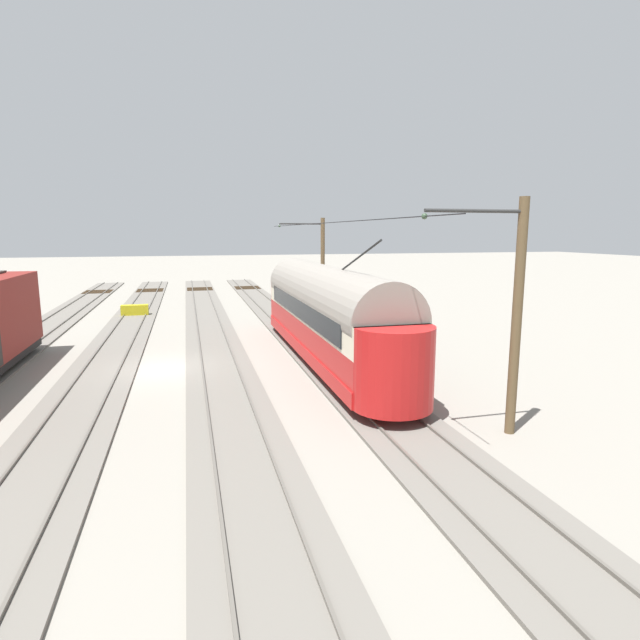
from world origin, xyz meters
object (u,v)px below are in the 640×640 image
vintage_streetcar (327,312)px  catenary_pole_foreground (321,266)px  catenary_pole_mid_near (514,313)px  track_end_bumper (135,311)px

vintage_streetcar → catenary_pole_foreground: size_ratio=2.64×
catenary_pole_mid_near → catenary_pole_foreground: bearing=-90.0°
track_end_bumper → catenary_pole_mid_near: bearing=116.6°
catenary_pole_mid_near → track_end_bumper: catenary_pole_mid_near is taller
vintage_streetcar → catenary_pole_foreground: catenary_pole_foreground is taller
catenary_pole_foreground → catenary_pole_mid_near: same height
catenary_pole_foreground → track_end_bumper: 13.34m
vintage_streetcar → track_end_bumper: vintage_streetcar is taller
catenary_pole_foreground → catenary_pole_mid_near: 21.17m
catenary_pole_foreground → catenary_pole_mid_near: bearing=90.0°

